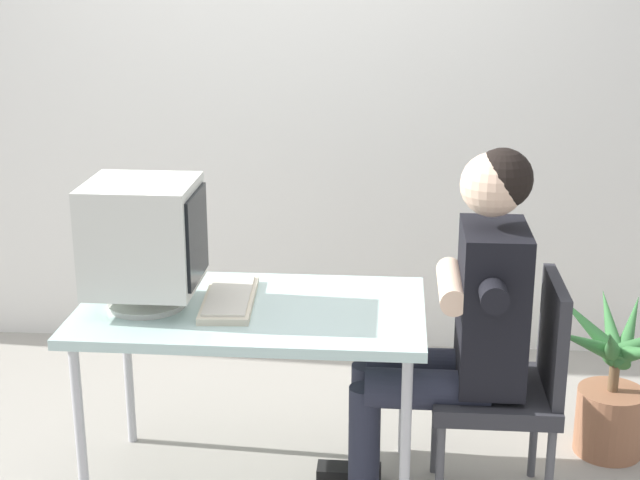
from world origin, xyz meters
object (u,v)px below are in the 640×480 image
object	(u,v)px
keyboard	(229,299)
person_seated	(460,317)
desk	(252,321)
potted_plant	(613,383)
office_chair	(512,379)
crt_monitor	(144,237)

from	to	relation	value
keyboard	person_seated	bearing A→B (deg)	-4.14
desk	potted_plant	world-z (taller)	desk
desk	person_seated	xyz separation A→B (m)	(0.73, -0.03, 0.05)
office_chair	potted_plant	distance (m)	0.62
desk	keyboard	bearing A→B (deg)	160.94
crt_monitor	desk	bearing A→B (deg)	4.51
desk	office_chair	size ratio (longest dim) A/B	1.43
desk	office_chair	bearing A→B (deg)	-1.87
crt_monitor	keyboard	xyz separation A→B (m)	(0.28, 0.06, -0.24)
office_chair	person_seated	world-z (taller)	person_seated
crt_monitor	potted_plant	xyz separation A→B (m)	(1.72, 0.39, -0.67)
crt_monitor	keyboard	world-z (taller)	crt_monitor
office_chair	desk	bearing A→B (deg)	178.13
person_seated	crt_monitor	bearing A→B (deg)	179.94
crt_monitor	keyboard	size ratio (longest dim) A/B	1.00
desk	person_seated	bearing A→B (deg)	-2.35
crt_monitor	person_seated	bearing A→B (deg)	-0.06
desk	crt_monitor	distance (m)	0.48
crt_monitor	office_chair	world-z (taller)	crt_monitor
crt_monitor	office_chair	size ratio (longest dim) A/B	0.53
office_chair	crt_monitor	bearing A→B (deg)	179.95
office_chair	potted_plant	bearing A→B (deg)	41.39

